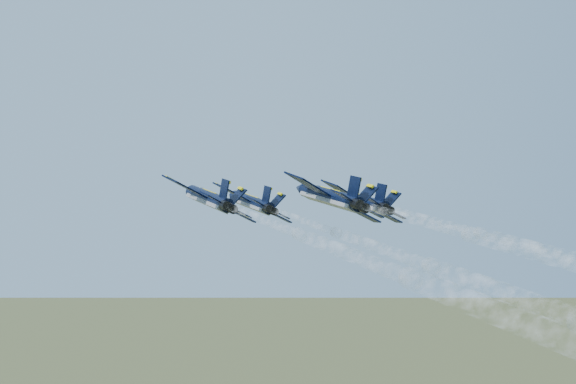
{
  "coord_description": "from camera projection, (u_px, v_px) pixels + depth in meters",
  "views": [
    {
      "loc": [
        -10.05,
        -94.74,
        91.75
      ],
      "look_at": [
        0.17,
        4.53,
        95.76
      ],
      "focal_mm": 50.0,
      "sensor_mm": 36.0,
      "label": 1
    }
  ],
  "objects": [
    {
      "name": "jet_left",
      "position": [
        208.0,
        199.0,
        93.38
      ],
      "size": [
        10.95,
        16.24,
        5.62
      ],
      "rotation": [
        0.0,
        0.46,
        0.37
      ],
      "color": "black"
    },
    {
      "name": "jet_right",
      "position": [
        358.0,
        201.0,
        102.91
      ],
      "size": [
        10.95,
        16.24,
        5.62
      ],
      "rotation": [
        0.0,
        0.46,
        0.37
      ],
      "color": "black"
    },
    {
      "name": "jet_slot",
      "position": [
        329.0,
        197.0,
        87.73
      ],
      "size": [
        10.95,
        16.24,
        5.62
      ],
      "rotation": [
        0.0,
        0.46,
        0.37
      ],
      "color": "black"
    },
    {
      "name": "jet_lead",
      "position": [
        250.0,
        202.0,
        109.27
      ],
      "size": [
        10.95,
        16.24,
        5.62
      ],
      "rotation": [
        0.0,
        0.46,
        0.37
      ],
      "color": "black"
    }
  ]
}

